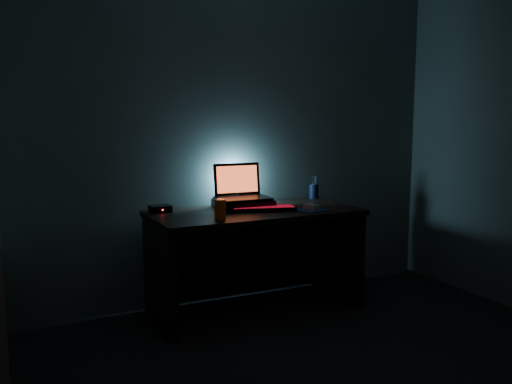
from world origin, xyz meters
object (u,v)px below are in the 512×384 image
Objects in this scene: pen_cup at (314,191)px; router at (160,209)px; laptop at (241,191)px; keyboard at (263,208)px; juice_glass at (220,209)px; mouse at (312,207)px.

router is (-1.31, -0.08, -0.03)m from pen_cup.
laptop is 0.25m from keyboard.
keyboard is (0.08, -0.22, -0.11)m from laptop.
laptop reaches higher than juice_glass.
laptop is 0.54m from mouse.
mouse is (0.40, -0.35, -0.10)m from laptop.
pen_cup reaches higher than mouse.
keyboard is at bearing 21.57° from juice_glass.
juice_glass reaches higher than router.
laptop is at bearing 49.74° from juice_glass.
keyboard is at bearing -151.83° from pen_cup.
pen_cup is 0.77× the size of router.
router is at bearing 147.92° from mouse.
keyboard is 0.71m from pen_cup.
pen_cup is (0.30, 0.47, 0.03)m from mouse.
juice_glass is at bearing -54.62° from router.
pen_cup is at bearing 25.70° from juice_glass.
mouse is 0.79× the size of router.
mouse is at bearing -20.72° from router.
mouse is at bearing -37.29° from laptop.
keyboard is at bearing 146.62° from mouse.
router reaches higher than keyboard.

